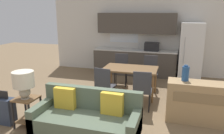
# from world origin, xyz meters

# --- Properties ---
(wall_back) EXTENTS (6.40, 0.07, 2.70)m
(wall_back) POSITION_xyz_m (-0.01, 4.63, 1.35)
(wall_back) COLOR silver
(wall_back) RESTS_ON ground_plane
(kitchen_counter) EXTENTS (2.90, 0.65, 2.15)m
(kitchen_counter) POSITION_xyz_m (0.01, 4.33, 0.84)
(kitchen_counter) COLOR #4C443D
(kitchen_counter) RESTS_ON ground_plane
(refrigerator) EXTENTS (0.70, 0.78, 1.86)m
(refrigerator) POSITION_xyz_m (1.85, 4.21, 0.93)
(refrigerator) COLOR white
(refrigerator) RESTS_ON ground_plane
(dining_table) EXTENTS (1.40, 0.85, 0.76)m
(dining_table) POSITION_xyz_m (0.26, 2.26, 0.69)
(dining_table) COLOR brown
(dining_table) RESTS_ON ground_plane
(couch) EXTENTS (1.88, 0.80, 0.84)m
(couch) POSITION_xyz_m (-0.06, 0.08, 0.34)
(couch) COLOR #3D2D1E
(couch) RESTS_ON ground_plane
(side_table) EXTENTS (0.41, 0.41, 0.59)m
(side_table) POSITION_xyz_m (-1.33, 0.08, 0.39)
(side_table) COLOR brown
(side_table) RESTS_ON ground_plane
(table_lamp) EXTENTS (0.40, 0.40, 0.53)m
(table_lamp) POSITION_xyz_m (-1.31, 0.05, 0.93)
(table_lamp) COLOR #B2A893
(table_lamp) RESTS_ON side_table
(credenza) EXTENTS (1.20, 0.46, 0.84)m
(credenza) POSITION_xyz_m (1.87, 1.21, 0.42)
(credenza) COLOR tan
(credenza) RESTS_ON ground_plane
(vase) EXTENTS (0.14, 0.14, 0.32)m
(vase) POSITION_xyz_m (1.60, 1.26, 0.99)
(vase) COLOR #234C84
(vase) RESTS_ON credenza
(dining_chair_near_right) EXTENTS (0.45, 0.45, 0.94)m
(dining_chair_near_right) POSITION_xyz_m (0.72, 1.43, 0.52)
(dining_chair_near_right) COLOR #38383D
(dining_chair_near_right) RESTS_ON ground_plane
(dining_chair_far_left) EXTENTS (0.47, 0.47, 0.94)m
(dining_chair_far_left) POSITION_xyz_m (-0.19, 3.08, 0.52)
(dining_chair_far_left) COLOR #38383D
(dining_chair_far_left) RESTS_ON ground_plane
(dining_chair_far_right) EXTENTS (0.47, 0.47, 0.94)m
(dining_chair_far_right) POSITION_xyz_m (0.70, 3.06, 0.52)
(dining_chair_far_right) COLOR #38383D
(dining_chair_far_right) RESTS_ON ground_plane
(dining_chair_near_left) EXTENTS (0.46, 0.46, 0.94)m
(dining_chair_near_left) POSITION_xyz_m (-0.19, 1.45, 0.52)
(dining_chair_near_left) COLOR #38383D
(dining_chair_near_left) RESTS_ON ground_plane
(suitcase) EXTENTS (0.40, 0.22, 0.70)m
(suitcase) POSITION_xyz_m (-1.84, 0.04, 0.27)
(suitcase) COLOR #2D384C
(suitcase) RESTS_ON ground_plane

